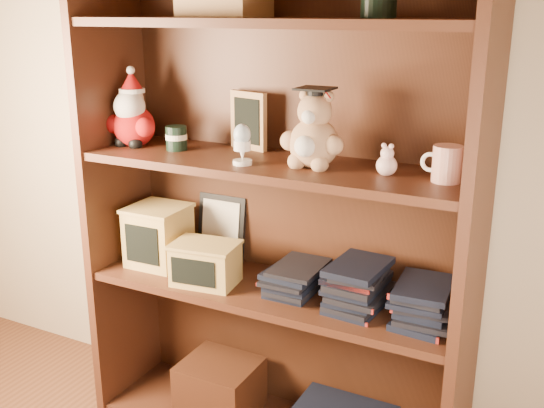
{
  "coord_description": "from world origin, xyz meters",
  "views": [
    {
      "loc": [
        1.02,
        -0.29,
        1.37
      ],
      "look_at": [
        0.19,
        1.3,
        0.82
      ],
      "focal_mm": 42.0,
      "sensor_mm": 36.0,
      "label": 1
    }
  ],
  "objects": [
    {
      "name": "shelf_lower",
      "position": [
        0.19,
        1.3,
        0.54
      ],
      "size": [
        1.14,
        0.33,
        0.02
      ],
      "color": "#442213",
      "rests_on": "ground"
    },
    {
      "name": "teachers_tin",
      "position": [
        -0.14,
        1.3,
        0.99
      ],
      "size": [
        0.07,
        0.07,
        0.07
      ],
      "color": "black",
      "rests_on": "shelf_upper"
    },
    {
      "name": "grad_teddy_bear",
      "position": [
        0.33,
        1.3,
        1.04
      ],
      "size": [
        0.19,
        0.16,
        0.23
      ],
      "color": "tan",
      "rests_on": "shelf_upper"
    },
    {
      "name": "chalkboard_plaque",
      "position": [
        0.05,
        1.42,
        1.04
      ],
      "size": [
        0.14,
        0.09,
        0.18
      ],
      "color": "#9E7547",
      "rests_on": "shelf_upper"
    },
    {
      "name": "book_stack_left",
      "position": [
        0.27,
        1.3,
        0.6
      ],
      "size": [
        0.14,
        0.2,
        0.1
      ],
      "color": "black",
      "rests_on": "shelf_lower"
    },
    {
      "name": "egg_cup",
      "position": [
        0.14,
        1.23,
        1.01
      ],
      "size": [
        0.06,
        0.06,
        0.12
      ],
      "color": "white",
      "rests_on": "shelf_upper"
    },
    {
      "name": "pencils_box",
      "position": [
        -0.0,
        1.24,
        0.62
      ],
      "size": [
        0.22,
        0.17,
        0.13
      ],
      "color": "tan",
      "rests_on": "shelf_lower"
    },
    {
      "name": "santa_plush",
      "position": [
        -0.31,
        1.3,
        1.04
      ],
      "size": [
        0.18,
        0.13,
        0.26
      ],
      "color": "#A50F0F",
      "rests_on": "shelf_upper"
    },
    {
      "name": "book_stack_mid",
      "position": [
        0.47,
        1.3,
        0.62
      ],
      "size": [
        0.14,
        0.2,
        0.14
      ],
      "color": "black",
      "rests_on": "shelf_lower"
    },
    {
      "name": "pink_figurine",
      "position": [
        0.54,
        1.3,
        0.98
      ],
      "size": [
        0.06,
        0.06,
        0.09
      ],
      "color": "beige",
      "rests_on": "shelf_upper"
    },
    {
      "name": "shelf_upper",
      "position": [
        0.19,
        1.3,
        0.94
      ],
      "size": [
        1.14,
        0.33,
        0.02
      ],
      "color": "#442213",
      "rests_on": "ground"
    },
    {
      "name": "bookcase",
      "position": [
        0.19,
        1.36,
        0.78
      ],
      "size": [
        1.2,
        0.35,
        1.6
      ],
      "color": "#442213",
      "rests_on": "ground"
    },
    {
      "name": "certificate_frame",
      "position": [
        -0.07,
        1.44,
        0.66
      ],
      "size": [
        0.18,
        0.05,
        0.22
      ],
      "color": "black",
      "rests_on": "shelf_lower"
    },
    {
      "name": "treats_box",
      "position": [
        -0.23,
        1.3,
        0.65
      ],
      "size": [
        0.19,
        0.19,
        0.2
      ],
      "color": "tan",
      "rests_on": "shelf_lower"
    },
    {
      "name": "book_stack_right",
      "position": [
        0.67,
        1.3,
        0.61
      ],
      "size": [
        0.14,
        0.2,
        0.11
      ],
      "color": "black",
      "rests_on": "shelf_lower"
    },
    {
      "name": "teacher_mug",
      "position": [
        0.69,
        1.3,
        1.0
      ],
      "size": [
        0.11,
        0.08,
        0.09
      ],
      "color": "silver",
      "rests_on": "shelf_upper"
    }
  ]
}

